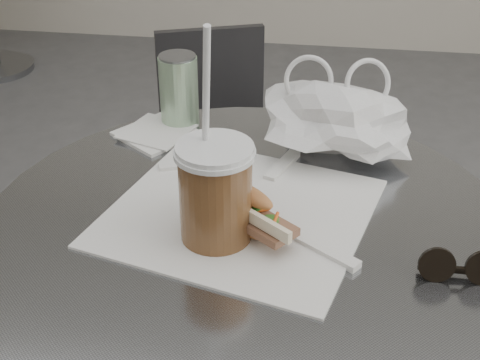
# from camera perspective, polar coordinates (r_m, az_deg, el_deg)

# --- Properties ---
(cafe_table) EXTENTS (0.76, 0.76, 0.74)m
(cafe_table) POSITION_cam_1_polar(r_m,az_deg,el_deg) (1.12, 0.57, -15.13)
(cafe_table) COLOR slate
(cafe_table) RESTS_ON ground
(chair_far) EXTENTS (0.39, 0.41, 0.71)m
(chair_far) POSITION_cam_1_polar(r_m,az_deg,el_deg) (1.85, -1.62, 0.00)
(chair_far) COLOR #303033
(chair_far) RESTS_ON ground
(sandwich_paper) EXTENTS (0.43, 0.41, 0.00)m
(sandwich_paper) POSITION_cam_1_polar(r_m,az_deg,el_deg) (0.96, -0.06, -2.77)
(sandwich_paper) COLOR white
(sandwich_paper) RESTS_ON cafe_table
(banh_mi) EXTENTS (0.20, 0.18, 0.07)m
(banh_mi) POSITION_cam_1_polar(r_m,az_deg,el_deg) (0.90, 0.38, -2.56)
(banh_mi) COLOR #CF874E
(banh_mi) RESTS_ON sandwich_paper
(iced_coffee) EXTENTS (0.10, 0.10, 0.30)m
(iced_coffee) POSITION_cam_1_polar(r_m,az_deg,el_deg) (0.87, -2.11, -1.02)
(iced_coffee) COLOR brown
(iced_coffee) RESTS_ON cafe_table
(sunglasses) EXTENTS (0.10, 0.03, 0.05)m
(sunglasses) POSITION_cam_1_polar(r_m,az_deg,el_deg) (0.87, 18.22, -7.15)
(sunglasses) COLOR black
(sunglasses) RESTS_ON cafe_table
(plastic_bag) EXTENTS (0.25, 0.21, 0.12)m
(plastic_bag) POSITION_cam_1_polar(r_m,az_deg,el_deg) (1.09, 8.10, 4.91)
(plastic_bag) COLOR white
(plastic_bag) RESTS_ON cafe_table
(napkin_stack) EXTENTS (0.16, 0.16, 0.01)m
(napkin_stack) POSITION_cam_1_polar(r_m,az_deg,el_deg) (1.18, -7.11, 4.00)
(napkin_stack) COLOR white
(napkin_stack) RESTS_ON cafe_table
(drink_can) EXTENTS (0.07, 0.07, 0.13)m
(drink_can) POSITION_cam_1_polar(r_m,az_deg,el_deg) (1.19, -5.24, 7.61)
(drink_can) COLOR #66A35F
(drink_can) RESTS_ON cafe_table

